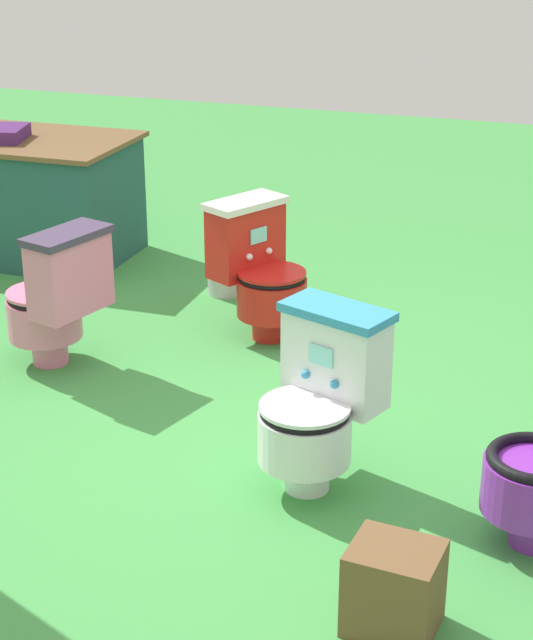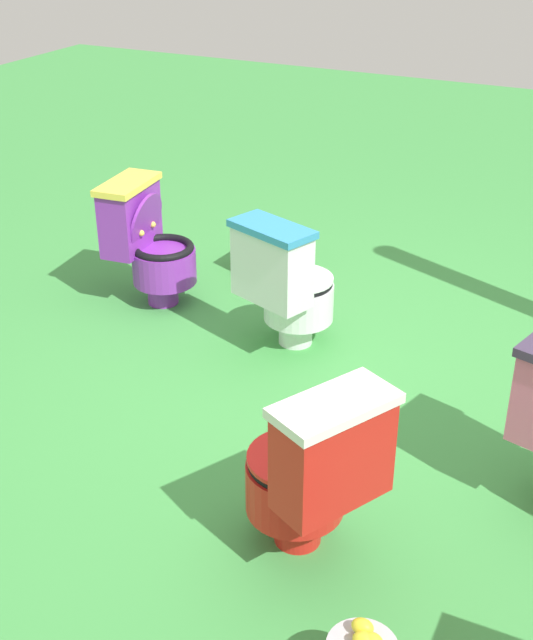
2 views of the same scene
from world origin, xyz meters
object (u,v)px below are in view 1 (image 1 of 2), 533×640
object	(u,v)px
toilet_red	(260,269)
small_crate	(394,588)
vendor_table	(20,195)
toilet_white	(319,399)
lemon_bucket	(226,274)
toilet_pink	(56,297)

from	to	relation	value
toilet_red	small_crate	distance (m)	2.48
vendor_table	small_crate	distance (m)	4.28
toilet_white	toilet_red	world-z (taller)	same
small_crate	vendor_table	bearing A→B (deg)	137.24
small_crate	lemon_bucket	xyz separation A→B (m)	(-1.62, 2.66, -0.03)
toilet_pink	vendor_table	bearing A→B (deg)	52.11
toilet_red	vendor_table	distance (m)	2.06
toilet_pink	toilet_red	distance (m)	1.08
toilet_pink	lemon_bucket	xyz separation A→B (m)	(0.41, 1.23, -0.25)
toilet_red	lemon_bucket	bearing A→B (deg)	-115.29
small_crate	lemon_bucket	world-z (taller)	small_crate
toilet_white	lemon_bucket	size ratio (longest dim) A/B	2.63
toilet_white	vendor_table	world-z (taller)	vendor_table
vendor_table	lemon_bucket	world-z (taller)	vendor_table
toilet_pink	toilet_white	bearing A→B (deg)	-97.23
toilet_pink	toilet_white	distance (m)	1.67
toilet_red	vendor_table	xyz separation A→B (m)	(-1.91, 0.76, 0.02)
toilet_white	lemon_bucket	bearing A→B (deg)	-39.20
small_crate	lemon_bucket	bearing A→B (deg)	121.38
toilet_pink	toilet_white	xyz separation A→B (m)	(1.54, -0.64, 0.00)
toilet_pink	small_crate	distance (m)	2.50
toilet_pink	vendor_table	xyz separation A→B (m)	(-1.10, 1.47, 0.02)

